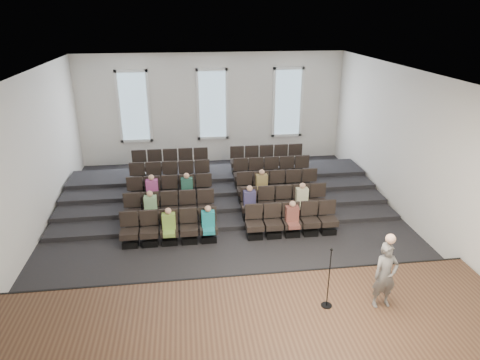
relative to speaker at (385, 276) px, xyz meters
The scene contains 14 objects.
ground 5.84m from the speaker, 120.91° to the left, with size 14.00×14.00×0.00m, color black.
ceiling 6.81m from the speaker, 120.91° to the left, with size 12.00×14.00×0.02m, color white.
wall_back 12.32m from the speaker, 103.81° to the left, with size 12.00×0.04×5.00m, color silver.
wall_front 3.82m from the speaker, 143.91° to the right, with size 12.00×0.04×5.00m, color silver.
wall_left 10.27m from the speaker, 151.36° to the left, with size 0.04×14.00×5.00m, color silver.
wall_right 5.91m from the speaker, 57.66° to the left, with size 0.04×14.00×5.00m, color silver.
stage 3.11m from the speaker, behind, with size 11.80×3.60×0.50m, color #49321F.
stage_lip 3.47m from the speaker, 151.99° to the left, with size 11.80×0.06×0.52m, color black.
risers 8.64m from the speaker, 109.96° to the left, with size 11.80×4.80×0.60m.
seating_rows 7.09m from the speaker, 114.48° to the left, with size 6.80×4.70×1.67m.
windows 12.28m from the speaker, 103.88° to the left, with size 8.44×0.10×3.24m.
audience 6.24m from the speaker, 120.99° to the left, with size 5.45×2.64×1.10m.
speaker is the anchor object (origin of this frame).
mic_stand 1.29m from the speaker, behind, with size 0.25×0.25×1.50m.
Camera 1 is at (-1.30, -12.36, 6.75)m, focal length 32.00 mm.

